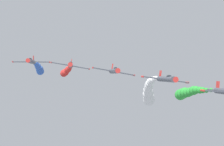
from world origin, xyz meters
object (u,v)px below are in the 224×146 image
airplane_left_inner (166,79)px  airplane_right_inner (114,71)px  airplane_left_outer (71,65)px  airplane_right_outer (31,61)px

airplane_left_inner → airplane_right_inner: bearing=-38.9°
airplane_left_inner → airplane_right_inner: airplane_right_inner is taller
airplane_left_outer → airplane_right_outer: airplane_right_outer is taller
airplane_right_inner → airplane_right_outer: 24.43m
airplane_right_outer → airplane_right_inner: bearing=143.5°
airplane_right_outer → airplane_left_outer: bearing=148.7°
airplane_left_outer → airplane_right_outer: bearing=-31.3°
airplane_left_inner → airplane_left_outer: bearing=-40.1°
airplane_left_outer → airplane_right_outer: size_ratio=1.00×
airplane_right_inner → airplane_left_outer: 12.66m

